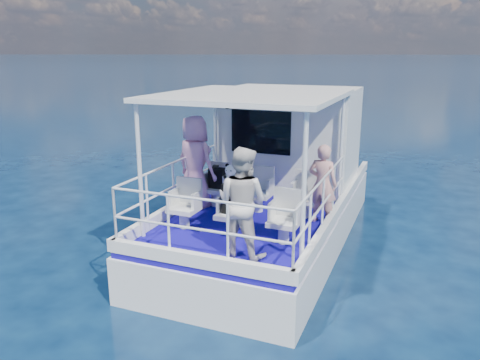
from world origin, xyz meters
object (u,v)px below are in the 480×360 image
(passenger_port_fwd, at_px, (195,162))
(backpack_center, at_px, (232,199))
(passenger_stbd_aft, at_px, (242,202))
(panda, at_px, (231,174))

(passenger_port_fwd, relative_size, backpack_center, 3.61)
(backpack_center, bearing_deg, passenger_stbd_aft, -57.08)
(panda, bearing_deg, passenger_port_fwd, 137.44)
(passenger_port_fwd, xyz_separation_m, panda, (1.24, -1.14, 0.15))
(passenger_stbd_aft, relative_size, backpack_center, 3.32)
(passenger_port_fwd, relative_size, panda, 5.29)
(backpack_center, bearing_deg, panda, -131.42)
(backpack_center, bearing_deg, passenger_port_fwd, 138.30)
(passenger_port_fwd, bearing_deg, backpack_center, 154.71)
(passenger_stbd_aft, distance_m, backpack_center, 0.83)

